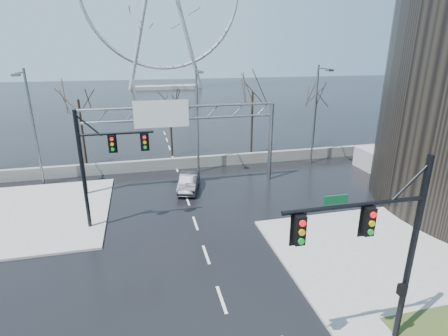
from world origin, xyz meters
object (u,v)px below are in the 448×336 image
object	(u,v)px
sign_gantry	(176,129)
car	(189,182)
signal_mast_far	(100,159)
signal_mast_near	(384,240)

from	to	relation	value
sign_gantry	car	xyz separation A→B (m)	(0.81, -0.81, -4.47)
signal_mast_far	sign_gantry	distance (m)	8.14
signal_mast_far	car	bearing A→B (deg)	39.45
signal_mast_near	sign_gantry	world-z (taller)	signal_mast_near
car	sign_gantry	bearing A→B (deg)	150.29
signal_mast_far	sign_gantry	bearing A→B (deg)	47.53
sign_gantry	car	world-z (taller)	sign_gantry
sign_gantry	car	size ratio (longest dim) A/B	3.81
signal_mast_far	car	world-z (taller)	signal_mast_far
signal_mast_near	signal_mast_far	distance (m)	17.03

